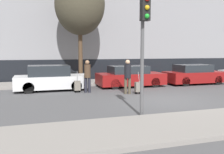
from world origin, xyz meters
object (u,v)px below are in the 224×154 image
object	(u,v)px
pedestrian_left	(87,74)
parked_bicycle	(64,77)
parked_car_0	(51,79)
parked_car_1	(130,77)
trolley_left	(77,86)
parked_car_2	(194,75)
trolley_right	(138,87)
bare_tree_near_crossing	(80,5)
traffic_light	(144,32)
pedestrian_right	(128,75)

from	to	relation	value
pedestrian_left	parked_bicycle	xyz separation A→B (m)	(-0.77, 3.95, -0.50)
parked_bicycle	parked_car_0	bearing A→B (deg)	-112.55
parked_car_1	trolley_left	distance (m)	3.83
parked_car_2	parked_bicycle	xyz separation A→B (m)	(-8.44, 2.60, -0.13)
trolley_right	parked_car_0	bearing A→B (deg)	147.77
trolley_left	bare_tree_near_crossing	xyz separation A→B (m)	(0.83, 3.50, 4.92)
parked_car_2	traffic_light	size ratio (longest dim) A/B	1.01
parked_car_2	trolley_left	distance (m)	8.29
parked_car_1	trolley_left	size ratio (longest dim) A/B	3.56
traffic_light	bare_tree_near_crossing	bearing A→B (deg)	92.59
bare_tree_near_crossing	pedestrian_right	bearing A→B (deg)	-71.37
pedestrian_right	trolley_right	distance (m)	0.85
pedestrian_left	parked_bicycle	size ratio (longest dim) A/B	0.99
parked_car_2	pedestrian_left	world-z (taller)	pedestrian_left
trolley_left	parked_car_1	bearing A→B (deg)	20.47
parked_bicycle	parked_car_2	bearing A→B (deg)	-17.13
bare_tree_near_crossing	traffic_light	bearing A→B (deg)	-87.41
parked_car_2	trolley_right	bearing A→B (deg)	-153.86
parked_car_0	traffic_light	bearing A→B (deg)	-69.96
parked_car_2	pedestrian_left	distance (m)	7.80
pedestrian_right	bare_tree_near_crossing	size ratio (longest dim) A/B	0.25
trolley_right	parked_bicycle	xyz separation A→B (m)	(-3.19, 5.18, 0.12)
parked_car_1	traffic_light	size ratio (longest dim) A/B	1.05
trolley_left	pedestrian_right	size ratio (longest dim) A/B	0.66
parked_car_1	parked_car_2	size ratio (longest dim) A/B	1.04
pedestrian_left	traffic_light	xyz separation A→B (m)	(0.73, -5.53, 1.84)
trolley_left	bare_tree_near_crossing	world-z (taller)	bare_tree_near_crossing
parked_bicycle	trolley_left	bearing A→B (deg)	-86.31
pedestrian_left	bare_tree_near_crossing	world-z (taller)	bare_tree_near_crossing
parked_car_2	pedestrian_right	xyz separation A→B (m)	(-5.78, -2.40, 0.39)
parked_car_1	pedestrian_right	xyz separation A→B (m)	(-1.15, -2.56, 0.40)
parked_car_2	parked_bicycle	world-z (taller)	parked_car_2
parked_car_0	pedestrian_left	world-z (taller)	pedestrian_left
pedestrian_left	pedestrian_right	bearing A→B (deg)	-10.72
bare_tree_near_crossing	trolley_right	bearing A→B (deg)	-66.73
parked_car_1	trolley_left	bearing A→B (deg)	-159.53
parked_car_1	pedestrian_left	xyz separation A→B (m)	(-3.06, -1.51, 0.37)
traffic_light	parked_bicycle	xyz separation A→B (m)	(-1.49, 9.48, -2.35)
trolley_left	traffic_light	size ratio (longest dim) A/B	0.29
bare_tree_near_crossing	parked_car_2	bearing A→B (deg)	-17.49
trolley_left	pedestrian_right	bearing A→B (deg)	-26.73
parked_car_0	pedestrian_right	size ratio (longest dim) A/B	2.29
parked_car_1	parked_car_0	bearing A→B (deg)	-179.14
parked_car_2	traffic_light	world-z (taller)	traffic_light
parked_car_2	trolley_left	xyz separation A→B (m)	(-8.20, -1.18, -0.25)
parked_car_1	traffic_light	xyz separation A→B (m)	(-2.33, -7.03, 2.21)
parked_car_2	trolley_right	distance (m)	5.86
parked_car_2	bare_tree_near_crossing	xyz separation A→B (m)	(-7.37, 2.32, 4.67)
trolley_left	traffic_light	xyz separation A→B (m)	(1.25, -5.70, 2.46)
trolley_right	pedestrian_left	bearing A→B (deg)	152.98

